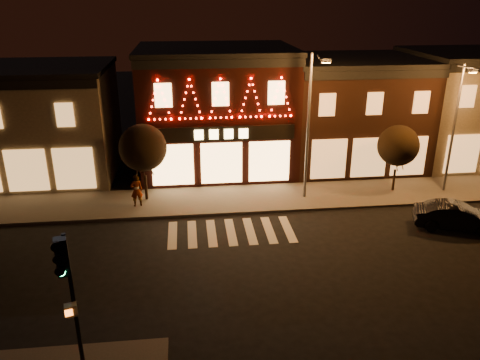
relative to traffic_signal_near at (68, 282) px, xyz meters
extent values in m
plane|color=black|center=(5.65, 5.61, -3.72)|extent=(120.00, 120.00, 0.00)
cube|color=#47423D|center=(7.65, 13.61, -3.65)|extent=(44.00, 4.00, 0.15)
cube|color=#6B5F4C|center=(-7.35, 19.61, -0.22)|extent=(12.00, 8.00, 7.00)
cube|color=black|center=(-7.35, 19.61, 3.43)|extent=(12.20, 8.20, 0.30)
cube|color=black|center=(5.65, 19.61, 0.28)|extent=(10.00, 8.00, 8.00)
cube|color=black|center=(5.65, 19.61, 4.43)|extent=(10.20, 8.20, 0.30)
cube|color=black|center=(5.65, 15.56, 4.03)|extent=(10.00, 0.25, 0.50)
cube|color=black|center=(5.65, 15.51, -0.12)|extent=(9.00, 0.15, 0.90)
cube|color=#FFD87F|center=(5.65, 15.41, -0.12)|extent=(3.40, 0.08, 0.60)
cube|color=black|center=(15.15, 19.61, -0.12)|extent=(9.00, 8.00, 7.20)
cube|color=black|center=(15.15, 19.61, 3.63)|extent=(9.20, 8.20, 0.30)
cube|color=black|center=(15.15, 15.56, 3.23)|extent=(9.00, 0.25, 0.50)
cube|color=#6B5F4C|center=(24.15, 19.61, 0.03)|extent=(9.00, 8.00, 7.50)
cylinder|color=black|center=(0.04, 0.15, -1.04)|extent=(0.13, 0.13, 5.07)
cube|color=black|center=(-0.02, -0.08, 0.89)|extent=(0.42, 0.41, 1.16)
cylinder|color=#19FF72|center=(-0.07, -0.25, 0.50)|extent=(0.25, 0.13, 0.24)
cube|color=beige|center=(-0.02, -0.06, -0.93)|extent=(0.40, 0.32, 0.37)
cylinder|color=#59595E|center=(10.45, 13.39, 0.61)|extent=(0.17, 0.17, 8.37)
cylinder|color=#59595E|center=(10.61, 12.57, 4.69)|extent=(0.42, 1.66, 0.10)
cube|color=#59595E|center=(10.77, 11.75, 4.64)|extent=(0.57, 0.39, 0.19)
cube|color=orange|center=(10.77, 11.75, 4.52)|extent=(0.43, 0.28, 0.05)
cylinder|color=#59595E|center=(19.26, 13.37, 0.26)|extent=(0.15, 0.15, 7.68)
cylinder|color=#59595E|center=(19.07, 12.62, 4.01)|extent=(0.46, 1.51, 0.10)
cube|color=#59595E|center=(18.89, 11.88, 3.96)|extent=(0.53, 0.38, 0.17)
cube|color=orange|center=(18.89, 11.88, 3.85)|extent=(0.40, 0.27, 0.05)
cylinder|color=black|center=(1.07, 14.08, -2.83)|extent=(0.17, 0.17, 1.49)
sphere|color=black|center=(1.07, 14.08, -0.39)|extent=(2.72, 2.72, 2.72)
cylinder|color=black|center=(16.13, 13.73, -2.90)|extent=(0.15, 0.15, 1.34)
sphere|color=black|center=(16.13, 13.73, -0.69)|extent=(2.46, 2.46, 2.46)
imported|color=black|center=(17.37, 8.64, -3.03)|extent=(4.49, 2.81, 1.40)
imported|color=gray|center=(0.62, 13.16, -2.63)|extent=(0.78, 0.60, 1.89)
camera|label=1|loc=(3.63, -12.22, 7.79)|focal=35.60mm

